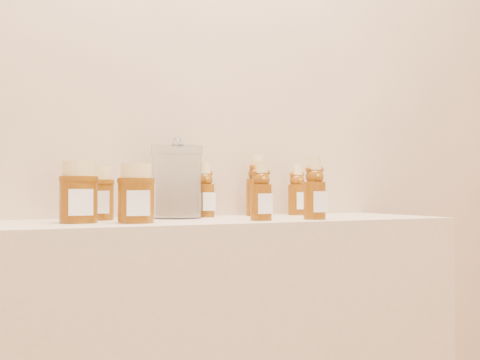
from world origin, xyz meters
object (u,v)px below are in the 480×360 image
bear_bottle_back_left (205,186)px  bear_bottle_front_left (261,187)px  honey_jar_left (79,192)px  glass_canister (177,179)px

bear_bottle_back_left → bear_bottle_front_left: bearing=-81.2°
bear_bottle_back_left → bear_bottle_front_left: (0.05, -0.24, -0.00)m
bear_bottle_front_left → honey_jar_left: bear_bottle_front_left is taller
bear_bottle_front_left → honey_jar_left: bearing=174.3°
bear_bottle_back_left → bear_bottle_front_left: 0.24m
honey_jar_left → glass_canister: size_ratio=0.67×
bear_bottle_front_left → glass_canister: size_ratio=0.79×
honey_jar_left → bear_bottle_back_left: bearing=26.4°
bear_bottle_back_left → glass_canister: 0.10m
bear_bottle_back_left → honey_jar_left: size_ratio=1.21×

